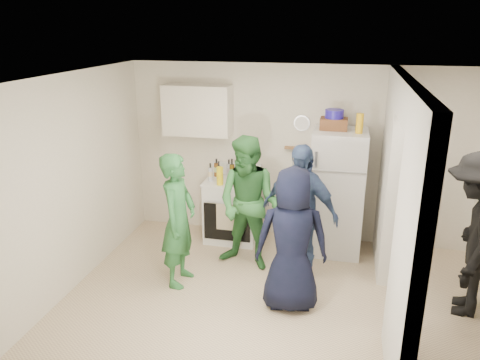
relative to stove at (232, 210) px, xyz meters
name	(u,v)px	position (x,y,z in m)	size (l,w,h in m)	color
floor	(277,296)	(0.87, -1.37, -0.45)	(4.80, 4.80, 0.00)	beige
wall_back	(297,154)	(0.87, 0.33, 0.80)	(4.80, 4.80, 0.00)	silver
wall_front	(247,273)	(0.87, -3.07, 0.80)	(4.80, 4.80, 0.00)	silver
wall_left	(79,179)	(-1.53, -1.37, 0.80)	(3.40, 3.40, 0.00)	silver
ceiling	(283,77)	(0.87, -1.37, 2.05)	(4.80, 4.80, 0.00)	white
partition_pier_back	(389,172)	(2.07, -0.27, 0.80)	(0.12, 1.20, 2.50)	silver
partition_pier_front	(408,253)	(2.07, -2.47, 0.80)	(0.12, 1.20, 2.50)	silver
partition_header	(408,102)	(2.07, -1.37, 1.85)	(0.12, 1.00, 0.40)	silver
stove	(232,210)	(0.00, 0.00, 0.00)	(0.76, 0.63, 0.90)	white
upper_cabinet	(197,110)	(-0.53, 0.15, 1.40)	(0.95, 0.34, 0.70)	silver
fridge	(337,192)	(1.45, -0.03, 0.40)	(0.70, 0.68, 1.70)	silver
wicker_basket	(334,124)	(1.35, 0.02, 1.32)	(0.35, 0.25, 0.15)	brown
blue_bowl	(334,114)	(1.35, 0.02, 1.45)	(0.24, 0.24, 0.11)	#201597
yellow_cup_stack_top	(360,123)	(1.67, -0.13, 1.37)	(0.09, 0.09, 0.25)	yellow
wall_clock	(302,123)	(0.92, 0.31, 1.25)	(0.22, 0.22, 0.03)	white
spice_shelf	(297,148)	(0.87, 0.28, 0.90)	(0.35, 0.08, 0.03)	olive
yellow_cup_stack_stove	(220,176)	(-0.12, -0.22, 0.58)	(0.09, 0.09, 0.25)	yellow
red_cup	(244,182)	(0.22, -0.20, 0.51)	(0.09, 0.09, 0.12)	red
person_green_left	(178,220)	(-0.33, -1.30, 0.36)	(0.59, 0.39, 1.62)	#307938
person_green_center	(249,204)	(0.40, -0.73, 0.41)	(0.84, 0.65, 1.72)	#377D37
person_denim	(299,213)	(1.04, -0.85, 0.40)	(1.00, 0.41, 1.70)	#3D5F85
person_navy	(292,240)	(1.03, -1.53, 0.36)	(0.79, 0.51, 1.62)	black
person_nook	(473,235)	(2.89, -1.18, 0.45)	(1.16, 0.67, 1.80)	black
bottle_a	(217,168)	(-0.26, 0.13, 0.58)	(0.07, 0.07, 0.26)	brown
bottle_b	(219,171)	(-0.18, -0.07, 0.59)	(0.06, 0.06, 0.29)	#1A4F27
bottle_c	(229,168)	(-0.09, 0.15, 0.58)	(0.06, 0.06, 0.25)	#ACB4BA
bottle_d	(232,170)	(0.00, -0.03, 0.61)	(0.07, 0.07, 0.32)	brown
bottle_e	(241,168)	(0.09, 0.17, 0.58)	(0.08, 0.08, 0.26)	#B0B3C3
bottle_f	(246,169)	(0.18, 0.04, 0.61)	(0.06, 0.06, 0.32)	black
bottle_g	(252,169)	(0.26, 0.14, 0.59)	(0.06, 0.06, 0.28)	olive
bottle_h	(210,172)	(-0.29, -0.10, 0.58)	(0.06, 0.06, 0.26)	silver
bottle_i	(237,169)	(0.04, 0.12, 0.58)	(0.06, 0.06, 0.26)	#612E10
bottle_j	(251,174)	(0.30, -0.11, 0.59)	(0.07, 0.07, 0.28)	#1F5D32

